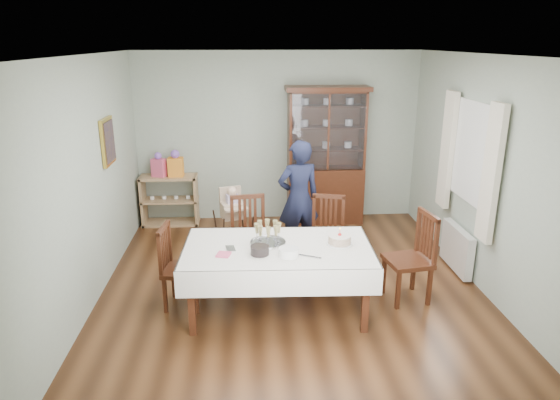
{
  "coord_description": "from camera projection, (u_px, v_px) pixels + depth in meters",
  "views": [
    {
      "loc": [
        -0.51,
        -5.42,
        2.85
      ],
      "look_at": [
        -0.12,
        0.2,
        1.03
      ],
      "focal_mm": 32.0,
      "sensor_mm": 36.0,
      "label": 1
    }
  ],
  "objects": [
    {
      "name": "woman",
      "position": [
        299.0,
        199.0,
        6.74
      ],
      "size": [
        0.66,
        0.51,
        1.61
      ],
      "primitive_type": "imported",
      "rotation": [
        0.0,
        0.0,
        3.38
      ],
      "color": "black",
      "rests_on": "floor"
    },
    {
      "name": "china_cabinet",
      "position": [
        326.0,
        154.0,
        7.91
      ],
      "size": [
        1.3,
        0.48,
        2.18
      ],
      "color": "#411D10",
      "rests_on": "floor"
    },
    {
      "name": "chair_end_left",
      "position": [
        183.0,
        282.0,
        5.54
      ],
      "size": [
        0.47,
        0.47,
        0.94
      ],
      "rotation": [
        0.0,
        0.0,
        1.44
      ],
      "color": "#411D10",
      "rests_on": "floor"
    },
    {
      "name": "cake_knife",
      "position": [
        307.0,
        256.0,
        5.04
      ],
      "size": [
        0.29,
        0.16,
        0.01
      ],
      "primitive_type": "cube",
      "rotation": [
        0.0,
        0.0,
        -0.46
      ],
      "color": "silver",
      "rests_on": "dining_table"
    },
    {
      "name": "curtain_left",
      "position": [
        491.0,
        174.0,
        5.45
      ],
      "size": [
        0.07,
        0.3,
        1.55
      ],
      "primitive_type": "cube",
      "color": "silver",
      "rests_on": "room_shell"
    },
    {
      "name": "chair_far_left",
      "position": [
        250.0,
        253.0,
        6.24
      ],
      "size": [
        0.51,
        0.51,
        1.01
      ],
      "rotation": [
        0.0,
        0.0,
        0.14
      ],
      "color": "#411D10",
      "rests_on": "floor"
    },
    {
      "name": "plate_stack_dark",
      "position": [
        260.0,
        250.0,
        5.08
      ],
      "size": [
        0.22,
        0.22,
        0.09
      ],
      "primitive_type": "cylinder",
      "rotation": [
        0.0,
        0.0,
        0.16
      ],
      "color": "black",
      "rests_on": "dining_table"
    },
    {
      "name": "curtain_right",
      "position": [
        447.0,
        150.0,
        6.63
      ],
      "size": [
        0.07,
        0.3,
        1.55
      ],
      "primitive_type": "cube",
      "color": "silver",
      "rests_on": "room_shell"
    },
    {
      "name": "dining_table",
      "position": [
        278.0,
        279.0,
        5.4
      ],
      "size": [
        2.04,
        1.23,
        0.76
      ],
      "rotation": [
        0.0,
        0.0,
        -0.04
      ],
      "color": "#411D10",
      "rests_on": "floor"
    },
    {
      "name": "plate_stack_white",
      "position": [
        289.0,
        252.0,
        5.04
      ],
      "size": [
        0.21,
        0.21,
        0.09
      ],
      "primitive_type": "cylinder",
      "rotation": [
        0.0,
        0.0,
        0.03
      ],
      "color": "white",
      "rests_on": "dining_table"
    },
    {
      "name": "gift_bag_pink",
      "position": [
        159.0,
        166.0,
        7.78
      ],
      "size": [
        0.24,
        0.2,
        0.39
      ],
      "color": "#DC5175",
      "rests_on": "sideboard"
    },
    {
      "name": "high_chair",
      "position": [
        233.0,
        226.0,
        6.99
      ],
      "size": [
        0.52,
        0.52,
        0.93
      ],
      "rotation": [
        0.0,
        0.0,
        0.29
      ],
      "color": "black",
      "rests_on": "floor"
    },
    {
      "name": "picture_frame",
      "position": [
        108.0,
        141.0,
        6.17
      ],
      "size": [
        0.04,
        0.48,
        0.58
      ],
      "primitive_type": "cube",
      "color": "gold",
      "rests_on": "room_shell"
    },
    {
      "name": "radiator",
      "position": [
        457.0,
        248.0,
        6.39
      ],
      "size": [
        0.1,
        0.8,
        0.55
      ],
      "primitive_type": "cube",
      "color": "white",
      "rests_on": "floor"
    },
    {
      "name": "floor",
      "position": [
        291.0,
        286.0,
        6.06
      ],
      "size": [
        5.0,
        5.0,
        0.0
      ],
      "primitive_type": "plane",
      "color": "#593319",
      "rests_on": "ground"
    },
    {
      "name": "birthday_cake",
      "position": [
        340.0,
        240.0,
        5.33
      ],
      "size": [
        0.28,
        0.28,
        0.19
      ],
      "color": "white",
      "rests_on": "dining_table"
    },
    {
      "name": "gift_bag_orange",
      "position": [
        176.0,
        165.0,
        7.8
      ],
      "size": [
        0.24,
        0.17,
        0.42
      ],
      "color": "orange",
      "rests_on": "sideboard"
    },
    {
      "name": "napkin_stack",
      "position": [
        224.0,
        254.0,
        5.07
      ],
      "size": [
        0.16,
        0.16,
        0.02
      ],
      "primitive_type": "cube",
      "rotation": [
        0.0,
        0.0,
        -0.24
      ],
      "color": "#DC5175",
      "rests_on": "dining_table"
    },
    {
      "name": "champagne_tray",
      "position": [
        268.0,
        237.0,
        5.35
      ],
      "size": [
        0.39,
        0.39,
        0.23
      ],
      "color": "silver",
      "rests_on": "dining_table"
    },
    {
      "name": "room_shell",
      "position": [
        288.0,
        139.0,
        6.04
      ],
      "size": [
        5.0,
        5.0,
        5.0
      ],
      "color": "#9EAA99",
      "rests_on": "floor"
    },
    {
      "name": "sideboard",
      "position": [
        170.0,
        200.0,
        7.99
      ],
      "size": [
        0.9,
        0.38,
        0.8
      ],
      "color": "tan",
      "rests_on": "floor"
    },
    {
      "name": "cutlery",
      "position": [
        227.0,
        248.0,
        5.22
      ],
      "size": [
        0.14,
        0.18,
        0.01
      ],
      "primitive_type": null,
      "rotation": [
        0.0,
        0.0,
        0.17
      ],
      "color": "silver",
      "rests_on": "dining_table"
    },
    {
      "name": "chair_end_right",
      "position": [
        408.0,
        274.0,
        5.67
      ],
      "size": [
        0.53,
        0.53,
        1.03
      ],
      "rotation": [
        0.0,
        0.0,
        -1.41
      ],
      "color": "#411D10",
      "rests_on": "floor"
    },
    {
      "name": "window",
      "position": [
        473.0,
        153.0,
        6.01
      ],
      "size": [
        0.04,
        1.02,
        1.22
      ],
      "primitive_type": "cube",
      "color": "white",
      "rests_on": "room_shell"
    },
    {
      "name": "chair_far_right",
      "position": [
        326.0,
        250.0,
        6.38
      ],
      "size": [
        0.52,
        0.52,
        0.97
      ],
      "rotation": [
        0.0,
        0.0,
        -0.23
      ],
      "color": "#411D10",
      "rests_on": "floor"
    }
  ]
}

